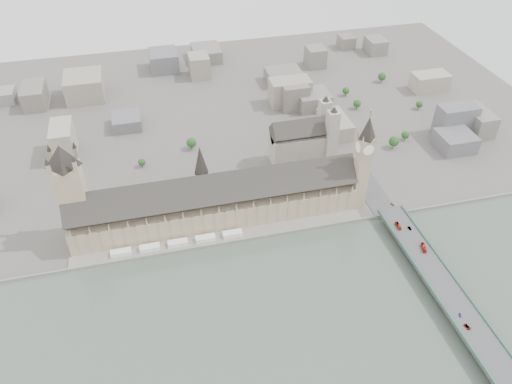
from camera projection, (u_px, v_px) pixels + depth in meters
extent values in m
plane|color=#595651|center=(220.00, 233.00, 462.48)|extent=(900.00, 900.00, 0.00)
cube|color=gray|center=(223.00, 243.00, 450.18)|extent=(600.00, 1.50, 3.00)
cube|color=gray|center=(222.00, 238.00, 456.17)|extent=(270.00, 15.00, 2.00)
cube|color=white|center=(121.00, 252.00, 437.80)|extent=(18.00, 7.00, 4.00)
cube|color=white|center=(150.00, 248.00, 442.49)|extent=(18.00, 7.00, 4.00)
cube|color=white|center=(178.00, 243.00, 447.17)|extent=(18.00, 7.00, 4.00)
cube|color=white|center=(205.00, 238.00, 451.86)|extent=(18.00, 7.00, 4.00)
cube|color=white|center=(232.00, 234.00, 456.55)|extent=(18.00, 7.00, 4.00)
cube|color=tan|center=(216.00, 210.00, 469.81)|extent=(265.00, 40.00, 25.00)
cube|color=#2B2926|center=(215.00, 191.00, 455.69)|extent=(265.00, 40.73, 40.73)
cube|color=tan|center=(360.00, 180.00, 475.02)|extent=(12.00, 12.00, 62.00)
cube|color=gray|center=(365.00, 146.00, 450.63)|extent=(14.00, 14.00, 16.00)
cylinder|color=white|center=(373.00, 145.00, 451.98)|extent=(0.60, 10.00, 10.00)
cylinder|color=white|center=(358.00, 147.00, 449.28)|extent=(0.60, 10.00, 10.00)
cylinder|color=white|center=(362.00, 142.00, 456.08)|extent=(10.00, 0.60, 10.00)
cylinder|color=white|center=(369.00, 150.00, 445.17)|extent=(10.00, 0.60, 10.00)
cone|color=#292521|center=(368.00, 128.00, 438.75)|extent=(17.00, 17.00, 22.00)
cylinder|color=gold|center=(371.00, 114.00, 429.99)|extent=(1.00, 1.00, 6.00)
sphere|color=gold|center=(371.00, 110.00, 427.80)|extent=(2.00, 2.00, 2.00)
cone|color=gray|center=(371.00, 130.00, 449.27)|extent=(2.40, 2.40, 8.00)
cone|color=gray|center=(358.00, 132.00, 446.83)|extent=(2.40, 2.40, 8.00)
cone|color=gray|center=(377.00, 138.00, 439.42)|extent=(2.40, 2.40, 8.00)
cone|color=gray|center=(363.00, 139.00, 436.98)|extent=(2.40, 2.40, 8.00)
cube|color=tan|center=(75.00, 203.00, 434.29)|extent=(23.00, 23.00, 80.00)
cone|color=#292521|center=(61.00, 156.00, 403.03)|extent=(30.00, 30.00, 20.00)
cylinder|color=gray|center=(202.00, 182.00, 453.41)|extent=(12.00, 12.00, 20.00)
cone|color=#292521|center=(200.00, 160.00, 438.40)|extent=(13.00, 13.00, 28.00)
cube|color=#474749|center=(427.00, 266.00, 423.35)|extent=(25.00, 325.00, 10.25)
cube|color=gray|center=(298.00, 148.00, 543.49)|extent=(60.00, 28.00, 34.00)
cube|color=#2B2926|center=(299.00, 131.00, 529.73)|extent=(60.00, 28.28, 28.28)
cube|color=gray|center=(323.00, 127.00, 549.20)|extent=(12.00, 12.00, 64.00)
cube|color=gray|center=(331.00, 138.00, 531.02)|extent=(12.00, 12.00, 64.00)
imported|color=red|center=(398.00, 226.00, 453.50)|extent=(2.88, 10.05, 2.77)
imported|color=red|center=(424.00, 248.00, 431.44)|extent=(5.55, 11.43, 3.10)
imported|color=#1B34B3|center=(460.00, 315.00, 376.83)|extent=(2.83, 4.05, 1.28)
imported|color=gray|center=(410.00, 228.00, 451.94)|extent=(1.98, 4.75, 1.53)
imported|color=gray|center=(467.00, 327.00, 368.47)|extent=(3.88, 6.01, 1.54)
imported|color=gray|center=(392.00, 205.00, 477.99)|extent=(3.19, 4.99, 1.35)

